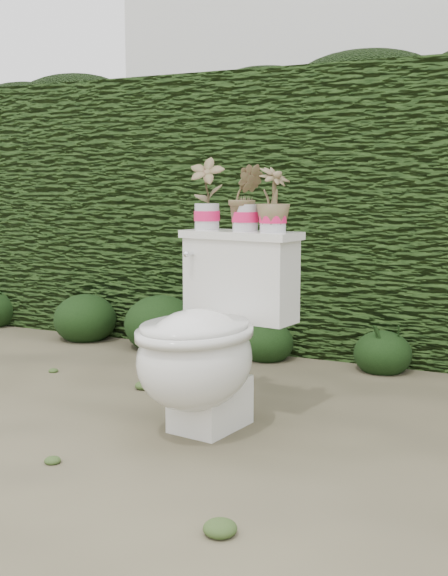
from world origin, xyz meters
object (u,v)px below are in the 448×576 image
at_px(potted_plant_center, 245,200).
at_px(potted_plant_right, 273,202).
at_px(toilet, 207,342).
at_px(potted_plant_left, 207,195).

bearing_deg(potted_plant_center, potted_plant_right, -31.85).
height_order(potted_plant_center, potted_plant_right, potted_plant_center).
xyz_separation_m(toilet, potted_plant_center, (0.06, 0.23, 0.55)).
bearing_deg(potted_plant_right, potted_plant_center, 107.26).
relative_size(potted_plant_center, potted_plant_right, 1.05).
xyz_separation_m(potted_plant_left, potted_plant_right, (0.32, -0.05, -0.02)).
bearing_deg(potted_plant_right, potted_plant_left, 107.26).
bearing_deg(potted_plant_left, toilet, -72.31).
distance_m(toilet, potted_plant_left, 0.64).
height_order(toilet, potted_plant_right, potted_plant_right).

